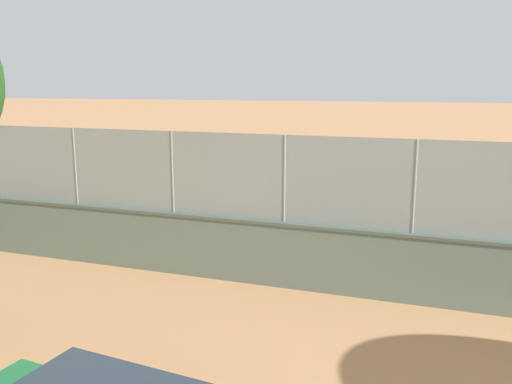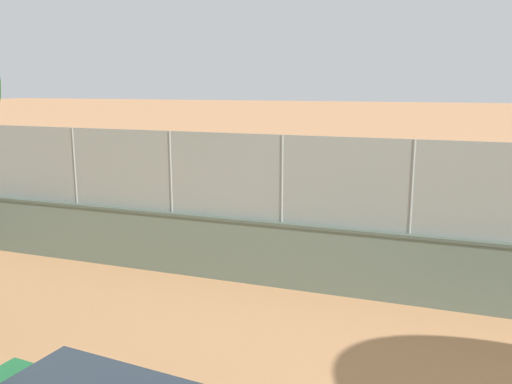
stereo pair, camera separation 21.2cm
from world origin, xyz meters
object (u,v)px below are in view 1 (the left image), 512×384
object	(u,v)px
player_at_service_line	(428,202)
sports_ball	(168,191)
player_near_wall_returning	(186,172)
player_foreground_swinging	(188,190)
spare_ball_by_wall	(369,277)
courtside_bench	(490,273)

from	to	relation	value
player_at_service_line	sports_ball	size ratio (longest dim) A/B	12.25
player_at_service_line	player_near_wall_returning	bearing A→B (deg)	-18.12
player_near_wall_returning	player_at_service_line	bearing A→B (deg)	161.88
player_foreground_swinging	player_at_service_line	bearing A→B (deg)	-175.74
player_foreground_swinging	sports_ball	size ratio (longest dim) A/B	12.76
player_foreground_swinging	player_near_wall_returning	size ratio (longest dim) A/B	1.07
player_foreground_swinging	player_near_wall_returning	world-z (taller)	player_foreground_swinging
sports_ball	spare_ball_by_wall	size ratio (longest dim) A/B	1.04
player_foreground_swinging	spare_ball_by_wall	distance (m)	9.69
player_at_service_line	player_foreground_swinging	bearing A→B (deg)	4.26
spare_ball_by_wall	player_near_wall_returning	bearing A→B (deg)	-45.16
player_foreground_swinging	player_near_wall_returning	xyz separation A→B (m)	(2.14, -4.46, -0.06)
sports_ball	player_foreground_swinging	bearing A→B (deg)	-87.40
player_foreground_swinging	player_at_service_line	xyz separation A→B (m)	(-9.35, -0.70, -0.04)
player_near_wall_returning	courtside_bench	distance (m)	16.39
sports_ball	courtside_bench	xyz separation A→B (m)	(-10.80, 3.50, -0.83)
spare_ball_by_wall	courtside_bench	world-z (taller)	courtside_bench
player_at_service_line	spare_ball_by_wall	distance (m)	6.53
player_near_wall_returning	courtside_bench	world-z (taller)	player_near_wall_returning
player_foreground_swinging	courtside_bench	world-z (taller)	player_foreground_swinging
player_at_service_line	player_near_wall_returning	size ratio (longest dim) A/B	1.02
player_foreground_swinging	player_at_service_line	size ratio (longest dim) A/B	1.04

